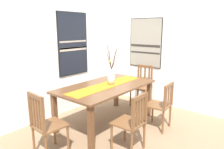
% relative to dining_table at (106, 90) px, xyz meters
% --- Properties ---
extents(ground_plane, '(6.40, 6.40, 0.03)m').
position_rel_dining_table_xyz_m(ground_plane, '(-0.13, -0.70, -0.69)').
color(ground_plane, '#8E7051').
extents(wall_back, '(6.40, 0.12, 2.70)m').
position_rel_dining_table_xyz_m(wall_back, '(-0.13, 1.16, 0.67)').
color(wall_back, white).
rests_on(wall_back, ground_plane).
extents(wall_side, '(0.12, 6.40, 2.70)m').
position_rel_dining_table_xyz_m(wall_side, '(1.73, -0.70, 0.67)').
color(wall_side, white).
rests_on(wall_side, ground_plane).
extents(dining_table, '(1.93, 1.06, 0.78)m').
position_rel_dining_table_xyz_m(dining_table, '(0.00, 0.00, 0.00)').
color(dining_table, brown).
rests_on(dining_table, ground_plane).
extents(table_runner, '(1.78, 0.36, 0.01)m').
position_rel_dining_table_xyz_m(table_runner, '(-0.00, 0.00, 0.10)').
color(table_runner, orange).
rests_on(table_runner, dining_table).
extents(centerpiece_vase, '(0.27, 0.26, 0.80)m').
position_rel_dining_table_xyz_m(centerpiece_vase, '(0.10, -0.05, 0.26)').
color(centerpiece_vase, silver).
rests_on(centerpiece_vase, dining_table).
extents(chair_0, '(0.43, 0.43, 0.92)m').
position_rel_dining_table_xyz_m(chair_0, '(-0.50, -0.93, -0.19)').
color(chair_0, brown).
rests_on(chair_0, ground_plane).
extents(chair_1, '(0.44, 0.44, 0.97)m').
position_rel_dining_table_xyz_m(chair_1, '(1.34, 0.00, -0.19)').
color(chair_1, brown).
rests_on(chair_1, ground_plane).
extents(chair_2, '(0.45, 0.45, 0.89)m').
position_rel_dining_table_xyz_m(chair_2, '(0.46, -0.92, -0.21)').
color(chair_2, brown).
rests_on(chair_2, ground_plane).
extents(chair_3, '(0.45, 0.45, 0.97)m').
position_rel_dining_table_xyz_m(chair_3, '(-1.37, -0.01, -0.17)').
color(chair_3, brown).
rests_on(chair_3, ground_plane).
extents(painting_on_back_wall, '(0.82, 0.05, 1.37)m').
position_rel_dining_table_xyz_m(painting_on_back_wall, '(0.14, 1.09, 0.83)').
color(painting_on_back_wall, black).
extents(painting_on_side_wall, '(0.05, 0.88, 1.20)m').
position_rel_dining_table_xyz_m(painting_on_side_wall, '(1.66, 0.13, 0.81)').
color(painting_on_side_wall, black).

